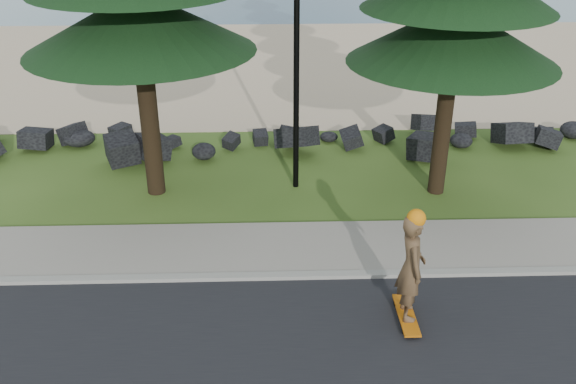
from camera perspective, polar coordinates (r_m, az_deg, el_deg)
name	(u,v)px	position (r m, az deg, el deg)	size (l,w,h in m)	color
ground	(302,253)	(13.58, 1.26, -5.49)	(160.00, 160.00, 0.00)	#314D18
kerb	(304,276)	(12.80, 1.47, -7.46)	(160.00, 0.20, 0.10)	gray
sidewalk	(302,247)	(13.73, 1.22, -4.90)	(160.00, 2.00, 0.08)	gray
beach_sand	(284,64)	(26.95, -0.35, 11.30)	(160.00, 15.00, 0.01)	tan
seawall_boulders	(292,149)	(18.55, 0.37, 3.84)	(60.00, 2.40, 1.10)	black
lamp_post	(297,23)	(14.99, 0.78, 14.83)	(0.25, 0.14, 8.14)	black
skateboarder	(411,268)	(11.31, 10.89, -6.62)	(0.48, 1.20, 2.24)	#BB5C0B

